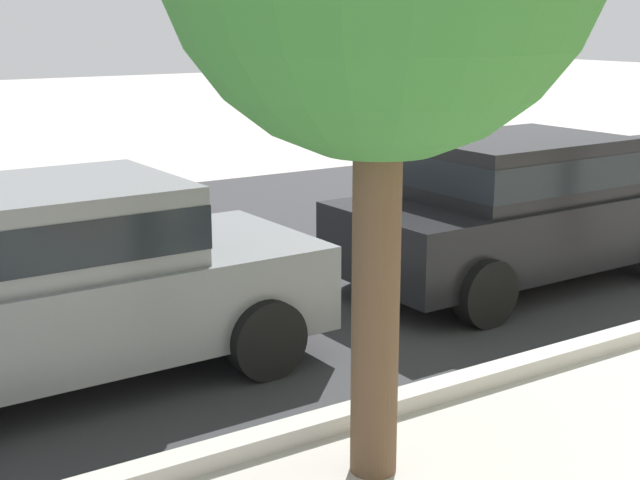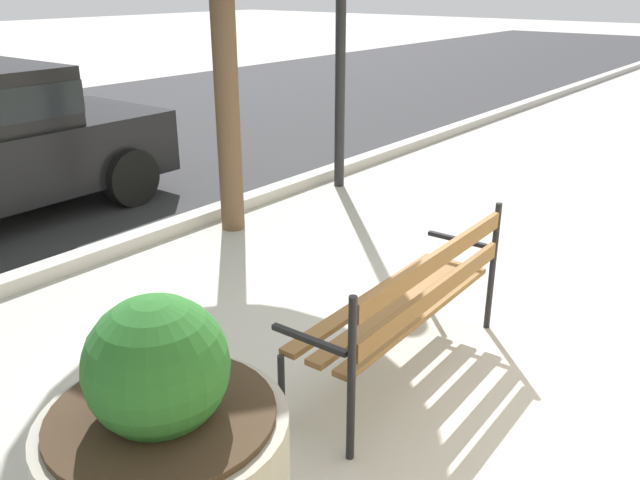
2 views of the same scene
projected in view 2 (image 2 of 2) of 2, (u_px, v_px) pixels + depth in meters
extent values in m
plane|color=#ADA8A0|center=(384.00, 349.00, 4.51)|extent=(80.00, 80.00, 0.00)
cube|color=#B2AFA8|center=(125.00, 243.00, 6.17)|extent=(60.00, 0.20, 0.12)
cube|color=brown|center=(420.00, 314.00, 4.03)|extent=(1.70, 0.16, 0.04)
cube|color=brown|center=(395.00, 306.00, 4.13)|extent=(1.70, 0.16, 0.04)
cube|color=brown|center=(371.00, 299.00, 4.23)|extent=(1.70, 0.16, 0.04)
cube|color=brown|center=(435.00, 293.00, 3.92)|extent=(1.70, 0.09, 0.11)
cube|color=brown|center=(438.00, 259.00, 3.84)|extent=(1.70, 0.09, 0.11)
cylinder|color=black|center=(281.00, 391.00, 3.67)|extent=(0.04, 0.04, 0.45)
cylinder|color=black|center=(351.00, 381.00, 3.32)|extent=(0.04, 0.04, 0.95)
cube|color=black|center=(309.00, 340.00, 3.42)|extent=(0.05, 0.48, 0.03)
cylinder|color=black|center=(431.00, 283.00, 4.98)|extent=(0.04, 0.04, 0.45)
cylinder|color=black|center=(492.00, 268.00, 4.63)|extent=(0.04, 0.04, 0.95)
cube|color=black|center=(459.00, 240.00, 4.73)|extent=(0.05, 0.48, 0.03)
cylinder|color=#38281C|center=(162.00, 415.00, 2.58)|extent=(0.90, 0.90, 0.03)
sphere|color=#235B23|center=(157.00, 366.00, 2.49)|extent=(0.56, 0.56, 0.56)
cylinder|color=brown|center=(227.00, 93.00, 6.23)|extent=(0.23, 0.23, 2.73)
cylinder|color=black|center=(45.00, 154.00, 8.27)|extent=(0.64, 0.23, 0.64)
cylinder|color=black|center=(130.00, 177.00, 7.31)|extent=(0.64, 0.23, 0.64)
cylinder|color=black|center=(341.00, 33.00, 7.46)|extent=(0.12, 0.12, 3.60)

